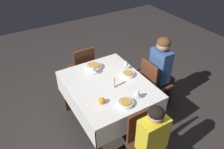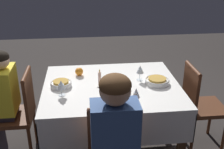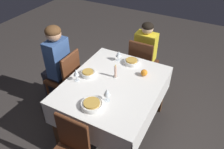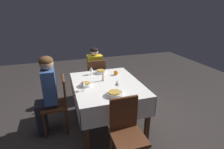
% 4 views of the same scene
% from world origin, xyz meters
% --- Properties ---
extents(ground_plane, '(8.00, 8.00, 0.00)m').
position_xyz_m(ground_plane, '(0.00, 0.00, 0.00)').
color(ground_plane, '#332D2B').
extents(dining_table, '(1.24, 1.02, 0.73)m').
position_xyz_m(dining_table, '(0.00, 0.00, 0.63)').
color(dining_table, white).
rests_on(dining_table, ground_plane).
extents(chair_south, '(0.37, 0.37, 0.88)m').
position_xyz_m(chair_south, '(-0.07, -0.75, 0.49)').
color(chair_south, '#562D19').
rests_on(chair_south, ground_plane).
extents(chair_west, '(0.37, 0.37, 0.88)m').
position_xyz_m(chair_west, '(-0.86, 0.02, 0.49)').
color(chair_west, '#562D19').
rests_on(chair_west, ground_plane).
extents(chair_east, '(0.37, 0.37, 0.88)m').
position_xyz_m(chair_east, '(0.86, -0.01, 0.49)').
color(chair_east, '#562D19').
rests_on(chair_east, ground_plane).
extents(person_adult_denim, '(0.30, 0.34, 1.21)m').
position_xyz_m(person_adult_denim, '(-0.07, -0.89, 0.68)').
color(person_adult_denim, '#282833').
rests_on(person_adult_denim, ground_plane).
extents(person_child_yellow, '(0.33, 0.30, 1.08)m').
position_xyz_m(person_child_yellow, '(-1.01, 0.02, 0.59)').
color(person_child_yellow, '#383342').
rests_on(person_child_yellow, ground_plane).
extents(bowl_south, '(0.17, 0.17, 0.06)m').
position_xyz_m(bowl_south, '(0.01, -0.33, 0.75)').
color(bowl_south, white).
rests_on(bowl_south, dining_table).
extents(wine_glass_south, '(0.06, 0.06, 0.15)m').
position_xyz_m(wine_glass_south, '(0.15, -0.39, 0.83)').
color(wine_glass_south, white).
rests_on(wine_glass_south, dining_table).
extents(bowl_west, '(0.19, 0.19, 0.06)m').
position_xyz_m(bowl_west, '(-0.46, 0.02, 0.75)').
color(bowl_west, white).
rests_on(bowl_west, dining_table).
extents(wine_glass_west, '(0.08, 0.08, 0.14)m').
position_xyz_m(wine_glass_west, '(-0.44, -0.16, 0.82)').
color(wine_glass_west, white).
rests_on(wine_glass_west, dining_table).
extents(bowl_east, '(0.22, 0.22, 0.06)m').
position_xyz_m(bowl_east, '(0.42, -0.02, 0.75)').
color(bowl_east, white).
rests_on(bowl_east, dining_table).
extents(wine_glass_east, '(0.07, 0.07, 0.15)m').
position_xyz_m(wine_glass_east, '(0.28, 0.07, 0.83)').
color(wine_glass_east, white).
rests_on(wine_glass_east, dining_table).
extents(candle_centerpiece, '(0.05, 0.05, 0.17)m').
position_xyz_m(candle_centerpiece, '(-0.11, -0.03, 0.79)').
color(candle_centerpiece, beige).
rests_on(candle_centerpiece, dining_table).
extents(orange_fruit, '(0.08, 0.08, 0.08)m').
position_xyz_m(orange_fruit, '(-0.29, 0.25, 0.76)').
color(orange_fruit, orange).
rests_on(orange_fruit, dining_table).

